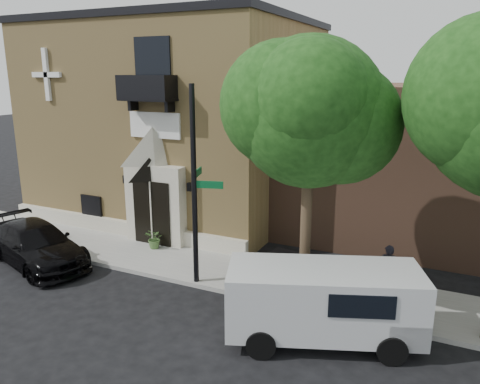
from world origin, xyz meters
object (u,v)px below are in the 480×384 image
(black_sedan, at_px, (36,244))
(fire_hydrant, at_px, (249,279))
(cargo_van, at_px, (331,301))
(pedestrian_near, at_px, (388,269))
(street_sign, at_px, (195,187))
(dumpster, at_px, (295,275))

(black_sedan, xyz_separation_m, fire_hydrant, (8.16, 1.04, -0.18))
(cargo_van, height_order, pedestrian_near, cargo_van)
(cargo_van, relative_size, street_sign, 0.83)
(fire_hydrant, height_order, dumpster, dumpster)
(street_sign, distance_m, fire_hydrant, 3.38)
(street_sign, xyz_separation_m, fire_hydrant, (1.88, 0.07, -2.81))
(dumpster, height_order, pedestrian_near, pedestrian_near)
(black_sedan, bearing_deg, dumpster, -62.73)
(cargo_van, distance_m, street_sign, 5.52)
(cargo_van, bearing_deg, dumpster, 108.94)
(street_sign, bearing_deg, pedestrian_near, 1.52)
(black_sedan, distance_m, pedestrian_near, 12.42)
(black_sedan, xyz_separation_m, cargo_van, (11.13, -0.41, 0.38))
(cargo_van, height_order, fire_hydrant, cargo_van)
(street_sign, height_order, fire_hydrant, street_sign)
(cargo_van, bearing_deg, street_sign, 143.14)
(street_sign, relative_size, pedestrian_near, 4.05)
(black_sedan, relative_size, fire_hydrant, 6.02)
(black_sedan, relative_size, street_sign, 0.81)
(black_sedan, distance_m, dumpster, 9.60)
(cargo_van, bearing_deg, pedestrian_near, 52.35)
(dumpster, bearing_deg, pedestrian_near, 32.54)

